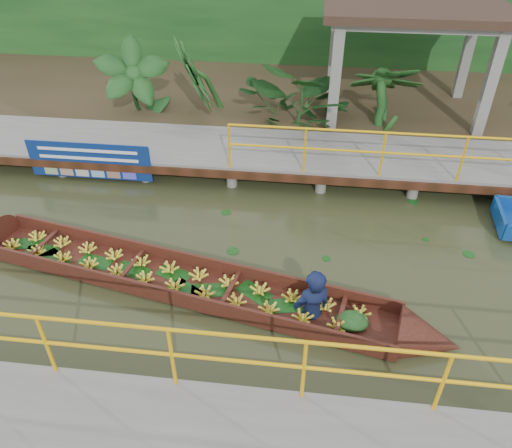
# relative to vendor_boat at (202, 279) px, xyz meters

# --- Properties ---
(ground) EXTENTS (80.00, 80.00, 0.00)m
(ground) POSITION_rel_vendor_boat_xyz_m (0.97, 0.73, -0.27)
(ground) COLOR #282E17
(ground) RESTS_ON ground
(land_strip) EXTENTS (30.00, 8.00, 0.45)m
(land_strip) POSITION_rel_vendor_boat_xyz_m (0.97, 8.23, -0.04)
(land_strip) COLOR #302718
(land_strip) RESTS_ON ground
(far_dock) EXTENTS (16.00, 2.06, 1.66)m
(far_dock) POSITION_rel_vendor_boat_xyz_m (0.99, 4.16, 0.21)
(far_dock) COLOR slate
(far_dock) RESTS_ON ground
(pavilion) EXTENTS (4.40, 3.00, 3.00)m
(pavilion) POSITION_rel_vendor_boat_xyz_m (3.97, 7.03, 2.55)
(pavilion) COLOR slate
(pavilion) RESTS_ON ground
(foliage_backdrop) EXTENTS (30.00, 0.80, 4.00)m
(foliage_backdrop) POSITION_rel_vendor_boat_xyz_m (0.97, 10.73, 1.73)
(foliage_backdrop) COLOR #123A16
(foliage_backdrop) RESTS_ON ground
(vendor_boat) EXTENTS (9.27, 2.81, 2.21)m
(vendor_boat) POSITION_rel_vendor_boat_xyz_m (0.00, 0.00, 0.00)
(vendor_boat) COLOR #34130E
(vendor_boat) RESTS_ON ground
(blue_banner) EXTENTS (2.81, 0.04, 0.88)m
(blue_banner) POSITION_rel_vendor_boat_xyz_m (-3.20, 3.21, 0.29)
(blue_banner) COLOR navy
(blue_banner) RESTS_ON ground
(tropical_plants) EXTENTS (14.41, 1.41, 1.76)m
(tropical_plants) POSITION_rel_vendor_boat_xyz_m (3.22, 6.03, 1.06)
(tropical_plants) COLOR #123A16
(tropical_plants) RESTS_ON ground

